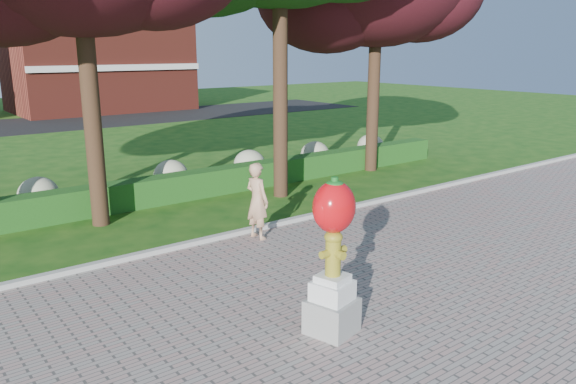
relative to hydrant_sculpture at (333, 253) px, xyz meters
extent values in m
plane|color=#164711|center=(1.09, 2.03, -1.40)|extent=(100.00, 100.00, 0.00)
cube|color=gray|center=(1.09, -1.97, -1.38)|extent=(40.00, 14.00, 0.04)
cube|color=#ADADA5|center=(1.09, 5.03, -1.32)|extent=(40.00, 0.18, 0.15)
cube|color=#184513|center=(1.09, 9.03, -1.00)|extent=(24.00, 0.70, 0.80)
ellipsoid|color=#AFB086|center=(-1.91, 10.03, -0.85)|extent=(1.10, 1.10, 0.99)
ellipsoid|color=#AFB086|center=(2.09, 10.03, -0.85)|extent=(1.10, 1.10, 0.99)
ellipsoid|color=#AFB086|center=(5.09, 10.03, -0.85)|extent=(1.10, 1.10, 0.99)
ellipsoid|color=#AFB086|center=(8.09, 10.03, -0.85)|extent=(1.10, 1.10, 0.99)
ellipsoid|color=#AFB086|center=(11.09, 10.03, -0.85)|extent=(1.10, 1.10, 0.99)
cube|color=black|center=(1.09, 30.03, -1.39)|extent=(50.00, 8.00, 0.02)
cube|color=maroon|center=(9.09, 36.03, 1.80)|extent=(12.00, 8.00, 6.40)
cylinder|color=black|center=(-0.91, 8.03, 1.68)|extent=(0.44, 0.44, 6.16)
cylinder|color=black|center=(4.59, 7.53, 2.24)|extent=(0.44, 0.44, 7.28)
cylinder|color=black|center=(9.59, 8.53, 1.54)|extent=(0.44, 0.44, 5.88)
cube|color=gray|center=(0.00, 0.00, -1.08)|extent=(0.85, 0.85, 0.56)
cube|color=silver|center=(0.00, 0.00, -0.64)|extent=(0.69, 0.69, 0.31)
cube|color=silver|center=(0.00, 0.00, -0.43)|extent=(0.55, 0.55, 0.11)
cylinder|color=olive|center=(0.00, 0.00, -0.06)|extent=(0.25, 0.25, 0.63)
ellipsoid|color=olive|center=(0.00, 0.00, 0.25)|extent=(0.29, 0.29, 0.20)
cylinder|color=olive|center=(-0.18, 0.00, 0.01)|extent=(0.13, 0.12, 0.12)
cylinder|color=olive|center=(0.18, 0.00, 0.01)|extent=(0.13, 0.12, 0.12)
cylinder|color=olive|center=(0.00, -0.17, 0.01)|extent=(0.13, 0.13, 0.13)
cylinder|color=olive|center=(0.00, 0.00, 0.34)|extent=(0.09, 0.09, 0.06)
ellipsoid|color=red|center=(0.00, 0.00, 0.74)|extent=(0.70, 0.63, 0.81)
ellipsoid|color=red|center=(-0.20, 0.00, 0.71)|extent=(0.34, 0.34, 0.52)
ellipsoid|color=red|center=(0.20, 0.00, 0.71)|extent=(0.34, 0.34, 0.52)
cylinder|color=#16631E|center=(0.00, 0.00, 1.14)|extent=(0.11, 0.11, 0.13)
ellipsoid|color=#16631E|center=(0.00, 0.00, 1.11)|extent=(0.27, 0.27, 0.09)
imported|color=tan|center=(1.68, 4.56, -0.43)|extent=(0.53, 0.73, 1.85)
camera|label=1|loc=(-5.55, -6.09, 3.08)|focal=35.00mm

